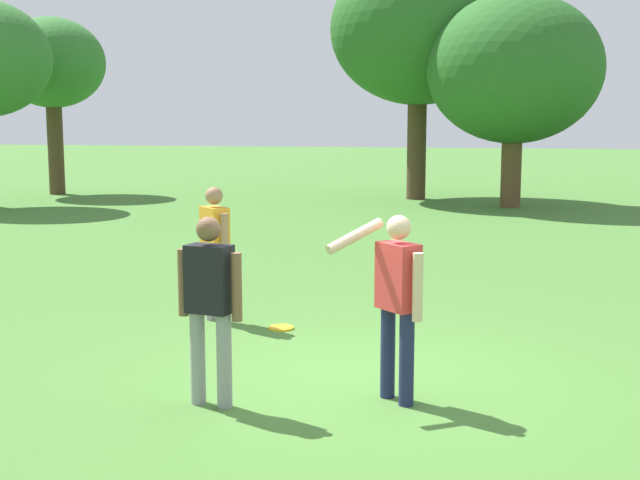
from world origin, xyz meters
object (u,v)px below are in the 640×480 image
(person_bystander, at_px, (210,298))
(tree_tall_left, at_px, (52,65))
(person_thrower, at_px, (215,245))
(person_catcher, at_px, (397,294))
(tree_far_right, at_px, (418,30))
(frisbee, at_px, (281,328))
(tree_slender_mid, at_px, (514,70))

(person_bystander, xyz_separation_m, tree_tall_left, (-11.24, 18.19, 3.12))
(person_thrower, distance_m, tree_tall_left, 18.72)
(person_catcher, relative_size, tree_far_right, 0.23)
(person_catcher, xyz_separation_m, frisbee, (-1.60, 2.29, -0.95))
(person_catcher, bearing_deg, frisbee, 124.86)
(person_bystander, bearing_deg, person_catcher, 15.04)
(person_bystander, distance_m, tree_slender_mid, 17.50)
(person_thrower, relative_size, tree_far_right, 0.23)
(tree_far_right, bearing_deg, person_thrower, -93.69)
(person_bystander, distance_m, tree_tall_left, 21.61)
(person_thrower, xyz_separation_m, tree_slender_mid, (3.76, 14.15, 2.76))
(person_thrower, height_order, tree_slender_mid, tree_slender_mid)
(tree_tall_left, bearing_deg, person_bystander, -58.30)
(person_thrower, distance_m, person_catcher, 3.49)
(person_catcher, height_order, frisbee, person_catcher)
(person_bystander, xyz_separation_m, frisbee, (-0.05, 2.71, -0.93))
(person_thrower, distance_m, tree_far_right, 16.47)
(tree_slender_mid, bearing_deg, person_catcher, -94.50)
(person_bystander, bearing_deg, tree_tall_left, 121.70)
(frisbee, xyz_separation_m, tree_far_right, (0.17, 16.13, 4.94))
(person_catcher, xyz_separation_m, tree_tall_left, (-12.78, 17.78, 3.10))
(tree_tall_left, height_order, tree_slender_mid, tree_slender_mid)
(tree_far_right, bearing_deg, tree_slender_mid, -33.21)
(person_catcher, bearing_deg, tree_tall_left, 125.71)
(person_thrower, relative_size, person_catcher, 1.00)
(tree_tall_left, bearing_deg, tree_far_right, 3.26)
(tree_tall_left, relative_size, tree_slender_mid, 0.97)
(person_catcher, bearing_deg, person_thrower, 134.72)
(tree_far_right, bearing_deg, person_bystander, -90.36)
(person_catcher, distance_m, person_bystander, 1.60)
(person_thrower, distance_m, person_bystander, 3.03)
(frisbee, height_order, tree_slender_mid, tree_slender_mid)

